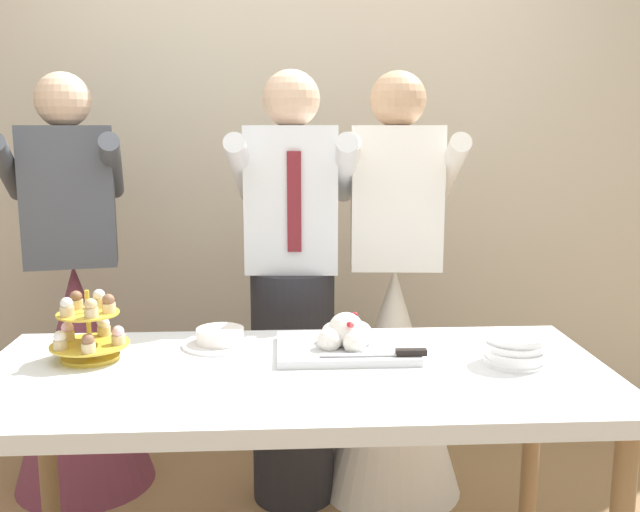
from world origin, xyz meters
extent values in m
cube|color=beige|center=(0.00, 1.45, 1.45)|extent=(5.20, 0.10, 2.90)
cube|color=silver|center=(0.00, 0.00, 0.75)|extent=(1.80, 0.80, 0.05)
cylinder|color=olive|center=(-0.82, 0.32, 0.36)|extent=(0.06, 0.06, 0.72)
cylinder|color=olive|center=(0.82, 0.32, 0.36)|extent=(0.06, 0.06, 0.72)
cylinder|color=gold|center=(-0.60, 0.13, 0.78)|extent=(0.17, 0.17, 0.01)
cylinder|color=gold|center=(-0.60, 0.13, 0.88)|extent=(0.01, 0.01, 0.21)
cylinder|color=gold|center=(-0.60, 0.13, 0.82)|extent=(0.23, 0.23, 0.01)
cylinder|color=#D1B784|center=(-0.52, 0.12, 0.84)|extent=(0.04, 0.04, 0.03)
sphere|color=#EAB7C6|center=(-0.52, 0.12, 0.86)|extent=(0.04, 0.04, 0.04)
cylinder|color=#D1B784|center=(-0.58, 0.21, 0.84)|extent=(0.04, 0.04, 0.03)
sphere|color=white|center=(-0.58, 0.21, 0.86)|extent=(0.04, 0.04, 0.04)
cylinder|color=#D1B784|center=(-0.68, 0.17, 0.84)|extent=(0.04, 0.04, 0.03)
sphere|color=#EAB7C6|center=(-0.68, 0.17, 0.86)|extent=(0.04, 0.04, 0.04)
cylinder|color=#D1B784|center=(-0.67, 0.07, 0.84)|extent=(0.04, 0.04, 0.03)
sphere|color=white|center=(-0.67, 0.07, 0.86)|extent=(0.04, 0.04, 0.04)
cylinder|color=#D1B784|center=(-0.59, 0.04, 0.84)|extent=(0.04, 0.04, 0.03)
sphere|color=brown|center=(-0.59, 0.04, 0.86)|extent=(0.04, 0.04, 0.04)
cylinder|color=gold|center=(-0.60, 0.13, 0.92)|extent=(0.18, 0.18, 0.01)
cylinder|color=#D1B784|center=(-0.54, 0.12, 0.93)|extent=(0.04, 0.04, 0.03)
sphere|color=brown|center=(-0.54, 0.12, 0.96)|extent=(0.04, 0.04, 0.04)
cylinder|color=#D1B784|center=(-0.59, 0.18, 0.93)|extent=(0.04, 0.04, 0.03)
sphere|color=white|center=(-0.59, 0.18, 0.96)|extent=(0.04, 0.04, 0.04)
cylinder|color=#D1B784|center=(-0.65, 0.17, 0.93)|extent=(0.04, 0.04, 0.03)
sphere|color=brown|center=(-0.65, 0.17, 0.96)|extent=(0.04, 0.04, 0.04)
cylinder|color=#D1B784|center=(-0.65, 0.09, 0.93)|extent=(0.04, 0.04, 0.03)
sphere|color=white|center=(-0.65, 0.09, 0.96)|extent=(0.04, 0.04, 0.04)
cylinder|color=#D1B784|center=(-0.58, 0.07, 0.93)|extent=(0.04, 0.04, 0.03)
sphere|color=#D6B27A|center=(-0.58, 0.07, 0.96)|extent=(0.04, 0.04, 0.04)
cube|color=silver|center=(0.16, 0.15, 0.79)|extent=(0.42, 0.31, 0.02)
sphere|color=white|center=(0.20, 0.15, 0.83)|extent=(0.08, 0.08, 0.08)
sphere|color=white|center=(0.18, 0.22, 0.83)|extent=(0.08, 0.08, 0.08)
sphere|color=white|center=(0.12, 0.18, 0.82)|extent=(0.07, 0.07, 0.07)
sphere|color=white|center=(0.11, 0.11, 0.82)|extent=(0.07, 0.07, 0.07)
sphere|color=white|center=(0.18, 0.09, 0.82)|extent=(0.07, 0.07, 0.07)
sphere|color=white|center=(0.16, 0.15, 0.84)|extent=(0.11, 0.11, 0.11)
sphere|color=#B21923|center=(0.16, 0.10, 0.88)|extent=(0.02, 0.02, 0.02)
sphere|color=#DB474C|center=(0.19, 0.21, 0.87)|extent=(0.02, 0.02, 0.02)
sphere|color=#B21923|center=(0.19, 0.16, 0.89)|extent=(0.02, 0.02, 0.02)
sphere|color=#DB474C|center=(0.17, 0.10, 0.88)|extent=(0.02, 0.02, 0.02)
cube|color=silver|center=(0.19, 0.04, 0.80)|extent=(0.23, 0.03, 0.00)
cube|color=black|center=(0.34, 0.03, 0.81)|extent=(0.09, 0.03, 0.02)
cylinder|color=white|center=(0.63, 0.01, 0.78)|extent=(0.17, 0.17, 0.01)
cylinder|color=white|center=(0.64, 0.01, 0.79)|extent=(0.17, 0.17, 0.01)
cylinder|color=white|center=(0.64, 0.01, 0.80)|extent=(0.17, 0.17, 0.01)
cylinder|color=white|center=(0.64, 0.01, 0.81)|extent=(0.17, 0.17, 0.01)
cylinder|color=white|center=(0.64, 0.02, 0.82)|extent=(0.17, 0.17, 0.01)
cylinder|color=white|center=(0.64, 0.01, 0.84)|extent=(0.17, 0.17, 0.01)
cylinder|color=white|center=(0.64, 0.02, 0.85)|extent=(0.17, 0.17, 0.01)
cylinder|color=white|center=(0.63, 0.01, 0.86)|extent=(0.17, 0.17, 0.01)
cylinder|color=white|center=(-0.23, 0.24, 0.78)|extent=(0.24, 0.24, 0.01)
cylinder|color=white|center=(-0.23, 0.24, 0.81)|extent=(0.15, 0.15, 0.05)
cylinder|color=#232328|center=(0.01, 0.70, 0.46)|extent=(0.32, 0.32, 0.92)
cube|color=white|center=(0.01, 0.70, 1.19)|extent=(0.35, 0.22, 0.54)
sphere|color=#D8B293|center=(0.01, 0.70, 1.55)|extent=(0.21, 0.21, 0.21)
cylinder|color=white|center=(-0.18, 0.71, 1.30)|extent=(0.11, 0.49, 0.28)
cylinder|color=white|center=(0.20, 0.69, 1.30)|extent=(0.11, 0.49, 0.28)
cube|color=maroon|center=(0.01, 0.60, 1.19)|extent=(0.05, 0.02, 0.36)
cone|color=white|center=(0.40, 0.74, 0.46)|extent=(0.56, 0.56, 0.92)
cube|color=white|center=(0.40, 0.74, 1.19)|extent=(0.35, 0.22, 0.54)
sphere|color=tan|center=(0.40, 0.74, 1.55)|extent=(0.21, 0.21, 0.21)
cylinder|color=white|center=(0.22, 0.75, 1.30)|extent=(0.11, 0.49, 0.28)
cylinder|color=white|center=(0.60, 0.72, 1.30)|extent=(0.11, 0.49, 0.28)
cone|color=brown|center=(-0.86, 0.86, 0.46)|extent=(0.56, 0.56, 0.92)
cube|color=#4C515B|center=(-0.86, 0.86, 1.19)|extent=(0.37, 0.26, 0.54)
sphere|color=#D8B293|center=(-0.86, 0.86, 1.55)|extent=(0.21, 0.21, 0.21)
cylinder|color=#4C515B|center=(-1.07, 0.82, 1.30)|extent=(0.17, 0.49, 0.28)
cylinder|color=#4C515B|center=(-0.69, 0.90, 1.30)|extent=(0.17, 0.49, 0.28)
camera|label=1|loc=(-0.04, -1.92, 1.45)|focal=39.67mm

